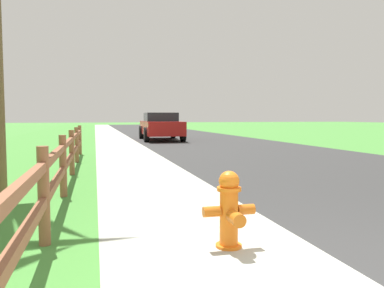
{
  "coord_description": "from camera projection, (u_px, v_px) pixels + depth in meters",
  "views": [
    {
      "loc": [
        -2.02,
        -1.98,
        1.24
      ],
      "look_at": [
        -0.08,
        5.63,
        0.68
      ],
      "focal_mm": 35.67,
      "sensor_mm": 36.0,
      "label": 1
    }
  ],
  "objects": [
    {
      "name": "ground_plane",
      "position": [
        125.0,
        135.0,
        26.66
      ],
      "size": [
        120.0,
        120.0,
        0.0
      ],
      "primitive_type": "plane",
      "color": "#438635"
    },
    {
      "name": "road_asphalt",
      "position": [
        168.0,
        133.0,
        29.46
      ],
      "size": [
        7.0,
        66.0,
        0.01
      ],
      "primitive_type": "cube",
      "color": "#2F2F2F",
      "rests_on": "ground"
    },
    {
      "name": "curb_concrete",
      "position": [
        81.0,
        134.0,
        27.85
      ],
      "size": [
        6.0,
        66.0,
        0.01
      ],
      "primitive_type": "cube",
      "color": "#A9AD9F",
      "rests_on": "ground"
    },
    {
      "name": "grass_verge",
      "position": [
        59.0,
        134.0,
        27.48
      ],
      "size": [
        5.0,
        66.0,
        0.0
      ],
      "primitive_type": "cube",
      "color": "#438635",
      "rests_on": "ground"
    },
    {
      "name": "fire_hydrant",
      "position": [
        230.0,
        209.0,
        3.58
      ],
      "size": [
        0.5,
        0.41,
        0.73
      ],
      "color": "orange",
      "rests_on": "ground"
    },
    {
      "name": "rail_fence",
      "position": [
        68.0,
        154.0,
        6.96
      ],
      "size": [
        0.11,
        11.6,
        0.96
      ],
      "color": "brown",
      "rests_on": "ground"
    },
    {
      "name": "parked_suv_red",
      "position": [
        161.0,
        126.0,
        20.39
      ],
      "size": [
        2.18,
        4.99,
        1.46
      ],
      "color": "maroon",
      "rests_on": "ground"
    }
  ]
}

